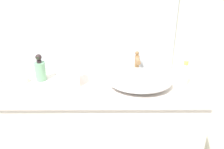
{
  "coord_description": "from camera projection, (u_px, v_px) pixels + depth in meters",
  "views": [
    {
      "loc": [
        0.12,
        -0.93,
        1.57
      ],
      "look_at": [
        0.13,
        0.41,
        0.96
      ],
      "focal_mm": 37.26,
      "sensor_mm": 36.0,
      "label": 1
    }
  ],
  "objects": [
    {
      "name": "bathroom_wall_rear",
      "position": [
        93.0,
        12.0,
        1.62
      ],
      "size": [
        6.0,
        0.06,
        2.6
      ],
      "primitive_type": "cube",
      "color": "silver",
      "rests_on": "ground"
    },
    {
      "name": "vanity_counter",
      "position": [
        88.0,
        137.0,
        1.71
      ],
      "size": [
        1.55,
        0.51,
        0.88
      ],
      "color": "white",
      "rests_on": "ground"
    },
    {
      "name": "sink_basin",
      "position": [
        140.0,
        80.0,
        1.48
      ],
      "size": [
        0.41,
        0.33,
        0.1
      ],
      "primitive_type": "ellipsoid",
      "color": "silver",
      "rests_on": "vanity_counter"
    },
    {
      "name": "faucet",
      "position": [
        137.0,
        63.0,
        1.62
      ],
      "size": [
        0.03,
        0.14,
        0.17
      ],
      "color": "brown",
      "rests_on": "vanity_counter"
    },
    {
      "name": "soap_dispenser",
      "position": [
        40.0,
        70.0,
        1.55
      ],
      "size": [
        0.07,
        0.07,
        0.19
      ],
      "color": "#6BA27D",
      "rests_on": "vanity_counter"
    },
    {
      "name": "lotion_bottle",
      "position": [
        185.0,
        75.0,
        1.48
      ],
      "size": [
        0.05,
        0.05,
        0.17
      ],
      "color": "white",
      "rests_on": "vanity_counter"
    },
    {
      "name": "tissue_box",
      "position": [
        70.0,
        73.0,
        1.5
      ],
      "size": [
        0.14,
        0.14,
        0.18
      ],
      "color": "beige",
      "rests_on": "vanity_counter"
    },
    {
      "name": "candle_jar",
      "position": [
        24.0,
        80.0,
        1.55
      ],
      "size": [
        0.06,
        0.06,
        0.03
      ],
      "primitive_type": "cylinder",
      "color": "silver",
      "rests_on": "vanity_counter"
    }
  ]
}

